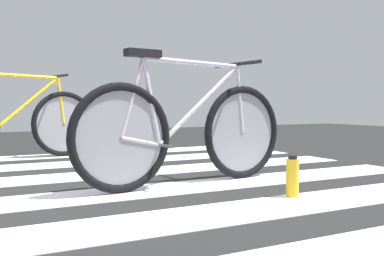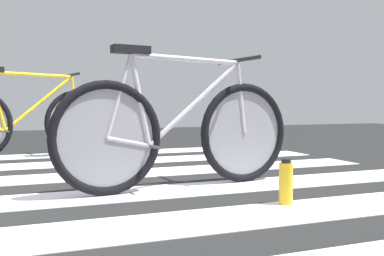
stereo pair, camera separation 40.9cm
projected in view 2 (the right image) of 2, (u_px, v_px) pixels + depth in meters
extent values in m
cube|color=black|center=(72.00, 196.00, 2.75)|extent=(18.00, 14.00, 0.02)
cube|color=white|center=(58.00, 236.00, 1.89)|extent=(5.20, 0.44, 0.00)
cube|color=white|center=(89.00, 197.00, 2.67)|extent=(5.20, 0.44, 0.00)
cube|color=white|center=(72.00, 177.00, 3.40)|extent=(5.20, 0.44, 0.00)
cube|color=white|center=(63.00, 164.00, 4.11)|extent=(5.20, 0.44, 0.00)
cube|color=white|center=(48.00, 156.00, 4.77)|extent=(5.20, 0.44, 0.00)
torus|color=black|center=(107.00, 138.00, 2.70)|extent=(0.72, 0.14, 0.72)
torus|color=black|center=(244.00, 133.00, 3.18)|extent=(0.72, 0.14, 0.72)
cylinder|color=gray|center=(107.00, 138.00, 2.70)|extent=(0.60, 0.08, 0.61)
cylinder|color=gray|center=(244.00, 133.00, 3.18)|extent=(0.60, 0.08, 0.61)
cylinder|color=#BEB5C2|center=(188.00, 59.00, 2.93)|extent=(0.80, 0.13, 0.05)
cylinder|color=#BEB5C2|center=(196.00, 102.00, 2.98)|extent=(0.70, 0.12, 0.59)
cylinder|color=#BEB5C2|center=(140.00, 101.00, 2.79)|extent=(0.16, 0.05, 0.59)
cylinder|color=#BEB5C2|center=(129.00, 142.00, 2.77)|extent=(0.29, 0.06, 0.09)
cylinder|color=#BEB5C2|center=(119.00, 96.00, 2.73)|extent=(0.19, 0.05, 0.53)
cylinder|color=#BEB5C2|center=(241.00, 98.00, 3.15)|extent=(0.09, 0.04, 0.50)
cube|color=black|center=(131.00, 50.00, 2.75)|extent=(0.25, 0.12, 0.05)
cylinder|color=black|center=(238.00, 60.00, 3.12)|extent=(0.09, 0.52, 0.03)
cylinder|color=#4C4C51|center=(149.00, 146.00, 2.84)|extent=(0.06, 0.34, 0.02)
torus|color=black|center=(78.00, 123.00, 4.80)|extent=(0.71, 0.19, 0.72)
cylinder|color=gray|center=(78.00, 123.00, 4.80)|extent=(0.60, 0.12, 0.61)
cylinder|color=yellow|center=(33.00, 75.00, 4.54)|extent=(0.79, 0.18, 0.05)
cylinder|color=yellow|center=(40.00, 103.00, 4.58)|extent=(0.70, 0.16, 0.59)
cylinder|color=yellow|center=(75.00, 100.00, 4.77)|extent=(0.09, 0.04, 0.50)
cylinder|color=black|center=(72.00, 75.00, 4.74)|extent=(0.12, 0.52, 0.03)
cylinder|color=#4C4C51|center=(5.00, 130.00, 4.42)|extent=(0.08, 0.34, 0.02)
cylinder|color=gold|center=(286.00, 184.00, 2.48)|extent=(0.08, 0.08, 0.24)
cylinder|color=black|center=(286.00, 161.00, 2.47)|extent=(0.05, 0.05, 0.02)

